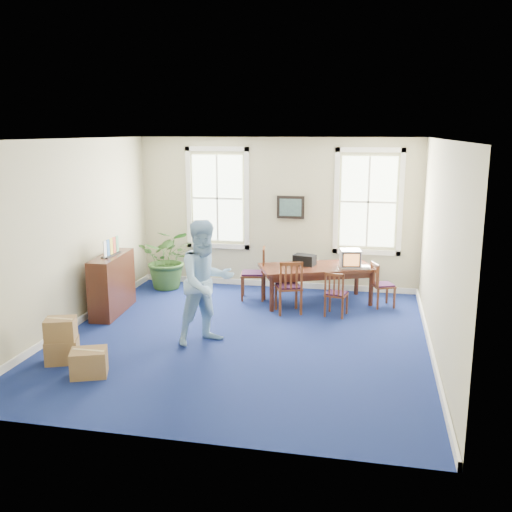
% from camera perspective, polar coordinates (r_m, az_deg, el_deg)
% --- Properties ---
extents(floor, '(6.50, 6.50, 0.00)m').
position_cam_1_polar(floor, '(9.46, -1.35, -8.16)').
color(floor, navy).
rests_on(floor, ground).
extents(ceiling, '(6.50, 6.50, 0.00)m').
position_cam_1_polar(ceiling, '(8.86, -1.46, 11.61)').
color(ceiling, white).
rests_on(ceiling, ground).
extents(wall_back, '(6.50, 0.00, 6.50)m').
position_cam_1_polar(wall_back, '(12.17, 2.10, 4.26)').
color(wall_back, '#BBB38D').
rests_on(wall_back, ground).
extents(wall_front, '(6.50, 0.00, 6.50)m').
position_cam_1_polar(wall_front, '(5.99, -8.53, -4.42)').
color(wall_front, '#BBB38D').
rests_on(wall_front, ground).
extents(wall_left, '(0.00, 6.50, 6.50)m').
position_cam_1_polar(wall_left, '(10.13, -18.17, 1.99)').
color(wall_left, '#BBB38D').
rests_on(wall_left, ground).
extents(wall_right, '(0.00, 6.50, 6.50)m').
position_cam_1_polar(wall_right, '(8.84, 17.88, 0.57)').
color(wall_right, '#BBB38D').
rests_on(wall_right, ground).
extents(baseboard_back, '(6.00, 0.04, 0.12)m').
position_cam_1_polar(baseboard_back, '(12.45, 2.02, -2.80)').
color(baseboard_back, white).
rests_on(baseboard_back, ground).
extents(baseboard_left, '(0.04, 6.50, 0.12)m').
position_cam_1_polar(baseboard_left, '(10.49, -17.47, -6.32)').
color(baseboard_left, white).
rests_on(baseboard_left, ground).
extents(baseboard_right, '(0.04, 6.50, 0.12)m').
position_cam_1_polar(baseboard_right, '(9.26, 17.06, -8.78)').
color(baseboard_right, white).
rests_on(baseboard_right, ground).
extents(window_left, '(1.40, 0.12, 2.20)m').
position_cam_1_polar(window_left, '(12.39, -3.87, 5.78)').
color(window_left, white).
rests_on(window_left, ground).
extents(window_right, '(1.40, 0.12, 2.20)m').
position_cam_1_polar(window_right, '(11.94, 11.16, 5.33)').
color(window_right, white).
rests_on(window_right, ground).
extents(wall_picture, '(0.58, 0.06, 0.48)m').
position_cam_1_polar(wall_picture, '(12.05, 3.48, 4.88)').
color(wall_picture, black).
rests_on(wall_picture, ground).
extents(conference_table, '(2.38, 1.74, 0.74)m').
position_cam_1_polar(conference_table, '(11.28, 6.05, -2.84)').
color(conference_table, '#411D11').
rests_on(conference_table, ground).
extents(crt_tv, '(0.45, 0.47, 0.35)m').
position_cam_1_polar(crt_tv, '(11.16, 9.41, -0.24)').
color(crt_tv, '#B7B7BC').
rests_on(crt_tv, conference_table).
extents(game_console, '(0.19, 0.22, 0.05)m').
position_cam_1_polar(game_console, '(11.14, 10.89, -1.10)').
color(game_console, white).
rests_on(game_console, conference_table).
extents(equipment_bag, '(0.47, 0.36, 0.21)m').
position_cam_1_polar(equipment_bag, '(11.24, 4.88, -0.39)').
color(equipment_bag, black).
rests_on(equipment_bag, conference_table).
extents(chair_near_left, '(0.59, 0.59, 1.01)m').
position_cam_1_polar(chair_near_left, '(10.59, 3.27, -3.04)').
color(chair_near_left, brown).
rests_on(chair_near_left, ground).
extents(chair_near_right, '(0.44, 0.44, 0.84)m').
position_cam_1_polar(chair_near_right, '(10.53, 8.05, -3.72)').
color(chair_near_right, brown).
rests_on(chair_near_right, ground).
extents(chair_end_left, '(0.54, 0.54, 1.05)m').
position_cam_1_polar(chair_end_left, '(11.44, -0.33, -1.75)').
color(chair_end_left, brown).
rests_on(chair_end_left, ground).
extents(chair_end_right, '(0.51, 0.51, 0.87)m').
position_cam_1_polar(chair_end_right, '(11.22, 12.58, -2.82)').
color(chair_end_right, brown).
rests_on(chair_end_right, ground).
extents(man, '(1.22, 1.21, 1.98)m').
position_cam_1_polar(man, '(9.00, -5.03, -2.65)').
color(man, '#93BFE8').
rests_on(man, ground).
extents(credenza, '(0.51, 1.42, 1.09)m').
position_cam_1_polar(credenza, '(10.89, -14.18, -2.75)').
color(credenza, '#411D11').
rests_on(credenza, ground).
extents(brochure_rack, '(0.42, 0.76, 0.34)m').
position_cam_1_polar(brochure_rack, '(10.72, -14.29, 0.93)').
color(brochure_rack, '#99999E').
rests_on(brochure_rack, credenza).
extents(potted_plant, '(1.30, 1.18, 1.30)m').
position_cam_1_polar(potted_plant, '(12.33, -8.74, -0.27)').
color(potted_plant, '#305622').
rests_on(potted_plant, ground).
extents(cardboard_boxes, '(1.57, 1.57, 0.70)m').
position_cam_1_polar(cardboard_boxes, '(8.85, -17.62, -7.82)').
color(cardboard_boxes, olive).
rests_on(cardboard_boxes, ground).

